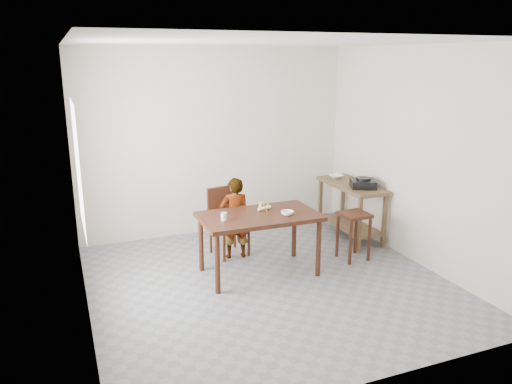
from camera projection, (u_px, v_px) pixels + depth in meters
name	position (u px, v px, depth m)	size (l,w,h in m)	color
floor	(269.00, 284.00, 5.83)	(4.00, 4.00, 0.04)	slate
ceiling	(270.00, 40.00, 5.11)	(4.00, 4.00, 0.04)	white
wall_back	(215.00, 142.00, 7.28)	(4.00, 0.04, 2.70)	silver
wall_front	(378.00, 226.00, 3.66)	(4.00, 0.04, 2.70)	silver
wall_left	(75.00, 187.00, 4.75)	(0.04, 4.00, 2.70)	silver
wall_right	(419.00, 157.00, 6.20)	(0.04, 4.00, 2.70)	silver
window_pane	(78.00, 167.00, 4.90)	(0.02, 1.10, 1.30)	white
dining_table	(259.00, 244.00, 6.00)	(1.40, 0.80, 0.75)	#37190E
prep_counter	(350.00, 210.00, 7.23)	(0.50, 1.20, 0.80)	brown
child	(235.00, 218.00, 6.45)	(0.39, 0.26, 1.07)	white
dining_chair	(229.00, 222.00, 6.56)	(0.43, 0.43, 0.89)	#37190E
stool	(353.00, 236.00, 6.45)	(0.35, 0.35, 0.62)	#37190E
glass_tumbler	(224.00, 217.00, 5.67)	(0.07, 0.07, 0.09)	silver
small_bowl	(287.00, 213.00, 5.87)	(0.15, 0.15, 0.05)	white
banana	(264.00, 208.00, 6.05)	(0.19, 0.13, 0.07)	#D4B951
serving_bowl	(336.00, 176.00, 7.45)	(0.20, 0.20, 0.05)	white
gas_burner	(363.00, 184.00, 6.91)	(0.33, 0.33, 0.11)	black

